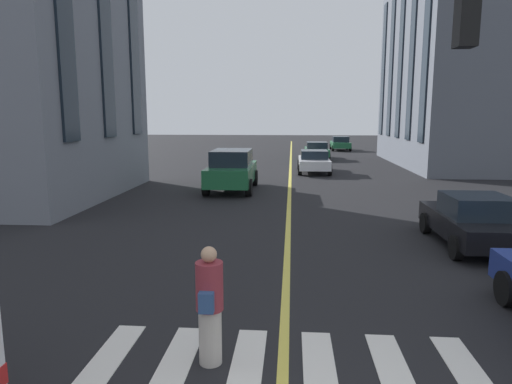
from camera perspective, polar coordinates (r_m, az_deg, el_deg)
lane_centre_line at (r=22.86m, az=4.23°, el=0.82°), size 80.00×0.16×0.01m
crosswalk_marking at (r=6.65m, az=3.35°, el=-21.57°), size 2.40×5.45×0.01m
car_green_mid at (r=21.26m, az=-3.02°, el=2.81°), size 4.70×2.14×1.88m
car_white_oncoming at (r=28.20m, az=7.22°, el=3.85°), size 4.40×1.95×1.37m
car_black_parked_b at (r=13.41m, az=25.48°, el=-3.23°), size 3.90×1.89×1.40m
car_green_far at (r=37.13m, az=7.56°, el=5.18°), size 4.40×1.95×1.37m
car_green_trailing at (r=46.76m, az=10.45°, el=5.97°), size 3.90×1.89×1.40m
pedestrian_near at (r=6.52m, az=-5.79°, el=-13.94°), size 0.50×0.38×1.69m
building_right_near at (r=35.41m, az=24.96°, el=14.12°), size 15.21×9.15×13.65m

